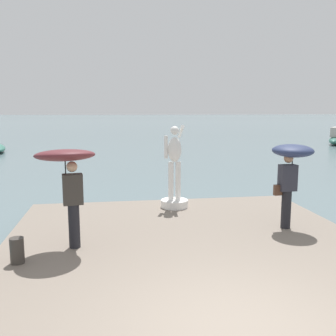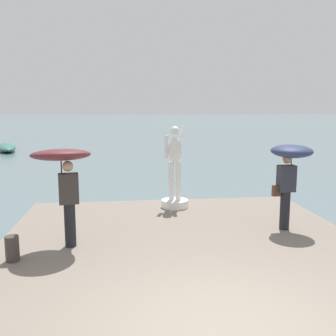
{
  "view_description": "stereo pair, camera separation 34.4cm",
  "coord_description": "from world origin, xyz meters",
  "px_view_note": "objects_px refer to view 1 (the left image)",
  "views": [
    {
      "loc": [
        -1.52,
        -4.1,
        3.11
      ],
      "look_at": [
        0.0,
        5.89,
        1.55
      ],
      "focal_mm": 40.42,
      "sensor_mm": 36.0,
      "label": 1
    },
    {
      "loc": [
        -1.18,
        -4.15,
        3.11
      ],
      "look_at": [
        0.0,
        5.89,
        1.55
      ],
      "focal_mm": 40.42,
      "sensor_mm": 36.0,
      "label": 2
    }
  ],
  "objects_px": {
    "onlooker_left": "(67,167)",
    "onlooker_right": "(291,163)",
    "mooring_bollard": "(17,251)",
    "statue_white_figure": "(174,179)"
  },
  "relations": [
    {
      "from": "onlooker_left",
      "to": "onlooker_right",
      "type": "height_order",
      "value": "onlooker_left"
    },
    {
      "from": "onlooker_right",
      "to": "mooring_bollard",
      "type": "distance_m",
      "value": 6.01
    },
    {
      "from": "onlooker_right",
      "to": "statue_white_figure",
      "type": "bearing_deg",
      "value": 136.3
    },
    {
      "from": "statue_white_figure",
      "to": "onlooker_left",
      "type": "height_order",
      "value": "statue_white_figure"
    },
    {
      "from": "onlooker_right",
      "to": "mooring_bollard",
      "type": "xyz_separation_m",
      "value": [
        -5.74,
        -1.24,
        -1.29
      ]
    },
    {
      "from": "onlooker_left",
      "to": "mooring_bollard",
      "type": "bearing_deg",
      "value": -141.9
    },
    {
      "from": "statue_white_figure",
      "to": "onlooker_right",
      "type": "distance_m",
      "value": 3.28
    },
    {
      "from": "onlooker_right",
      "to": "mooring_bollard",
      "type": "height_order",
      "value": "onlooker_right"
    },
    {
      "from": "statue_white_figure",
      "to": "onlooker_left",
      "type": "distance_m",
      "value": 3.88
    },
    {
      "from": "onlooker_left",
      "to": "mooring_bollard",
      "type": "distance_m",
      "value": 1.75
    }
  ]
}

